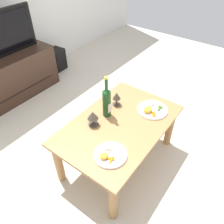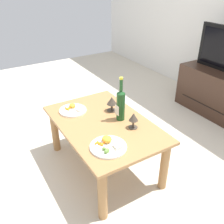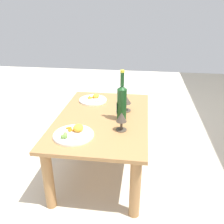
% 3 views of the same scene
% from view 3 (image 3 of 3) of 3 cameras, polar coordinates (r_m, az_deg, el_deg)
% --- Properties ---
extents(ground_plane, '(6.40, 6.40, 0.00)m').
position_cam_3_polar(ground_plane, '(2.11, -2.02, -12.85)').
color(ground_plane, beige).
extents(dining_table, '(1.07, 0.70, 0.48)m').
position_cam_3_polar(dining_table, '(1.90, -2.19, -3.56)').
color(dining_table, '#9E7042').
rests_on(dining_table, ground_plane).
extents(wine_bottle, '(0.07, 0.07, 0.38)m').
position_cam_3_polar(wine_bottle, '(1.76, 2.34, 2.51)').
color(wine_bottle, '#19471E').
rests_on(wine_bottle, dining_table).
extents(goblet_left, '(0.09, 0.09, 0.14)m').
position_cam_3_polar(goblet_left, '(1.93, 3.23, 2.81)').
color(goblet_left, '#473D33').
rests_on(goblet_left, dining_table).
extents(goblet_right, '(0.07, 0.07, 0.13)m').
position_cam_3_polar(goblet_right, '(1.63, 2.26, -1.54)').
color(goblet_right, '#473D33').
rests_on(goblet_right, dining_table).
extents(dinner_plate_left, '(0.25, 0.25, 0.05)m').
position_cam_3_polar(dinner_plate_left, '(2.17, -4.45, 2.96)').
color(dinner_plate_left, white).
rests_on(dinner_plate_left, dining_table).
extents(dinner_plate_right, '(0.27, 0.27, 0.06)m').
position_cam_3_polar(dinner_plate_right, '(1.62, -9.03, -5.13)').
color(dinner_plate_right, white).
rests_on(dinner_plate_right, dining_table).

